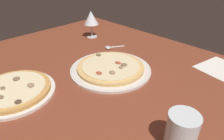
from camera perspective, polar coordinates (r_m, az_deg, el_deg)
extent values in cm
cube|color=brown|center=(77.58, 0.44, -4.98)|extent=(150.00, 110.00, 4.00)
cylinder|color=silver|center=(84.40, -0.40, 0.15)|extent=(33.45, 33.45, 1.00)
cylinder|color=tan|center=(83.86, -0.40, 0.80)|extent=(27.69, 27.69, 1.20)
cylinder|color=beige|center=(83.48, -0.40, 1.28)|extent=(23.66, 23.66, 0.40)
ellipsoid|color=#937556|center=(77.57, 0.12, -0.65)|extent=(2.68, 2.20, 0.68)
ellipsoid|color=brown|center=(83.30, 3.43, 1.53)|extent=(2.75, 2.52, 0.56)
ellipsoid|color=#AD4733|center=(77.57, -3.68, -0.83)|extent=(2.76, 2.08, 0.41)
ellipsoid|color=#AD4733|center=(84.79, 1.73, 2.10)|extent=(2.85, 2.01, 0.50)
ellipsoid|color=#937556|center=(81.14, 2.56, 0.82)|extent=(1.92, 1.55, 0.76)
ellipsoid|color=brown|center=(91.69, -3.80, 4.32)|extent=(2.70, 2.06, 0.62)
cylinder|color=silver|center=(78.73, -25.90, -5.65)|extent=(28.24, 28.24, 1.00)
cylinder|color=#C68C47|center=(78.15, -26.08, -4.99)|extent=(25.30, 25.30, 1.20)
cylinder|color=beige|center=(77.74, -26.21, -4.50)|extent=(21.86, 21.86, 0.40)
ellipsoid|color=#937556|center=(75.60, -21.94, -3.94)|extent=(2.69, 2.21, 0.75)
ellipsoid|color=brown|center=(81.50, -25.35, -2.21)|extent=(2.50, 2.49, 0.70)
ellipsoid|color=brown|center=(73.71, -28.86, -6.68)|extent=(1.82, 1.68, 0.68)
ellipsoid|color=#4C3828|center=(69.25, -24.96, -8.09)|extent=(2.10, 2.09, 0.60)
ellipsoid|color=brown|center=(78.18, -28.44, -4.45)|extent=(1.96, 1.55, 0.64)
cylinder|color=silver|center=(121.30, -5.66, 9.37)|extent=(6.00, 6.00, 0.40)
cylinder|color=silver|center=(120.04, -5.75, 11.07)|extent=(0.80, 0.80, 7.22)
cone|color=silver|center=(117.90, -5.93, 14.46)|extent=(8.23, 8.23, 7.52)
cone|color=maroon|center=(118.38, -5.89, 13.63)|extent=(3.89, 3.89, 3.95)
cylinder|color=silver|center=(53.57, 18.98, -16.15)|extent=(7.66, 7.66, 10.27)
cylinder|color=silver|center=(55.27, 18.56, -17.90)|extent=(7.04, 7.04, 5.45)
cube|color=white|center=(97.67, 28.02, 0.50)|extent=(17.64, 20.35, 0.30)
ellipsoid|color=silver|center=(105.23, -1.19, 6.41)|extent=(4.88, 4.50, 1.00)
cylinder|color=silver|center=(106.15, 1.16, 6.54)|extent=(5.29, 7.83, 0.70)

